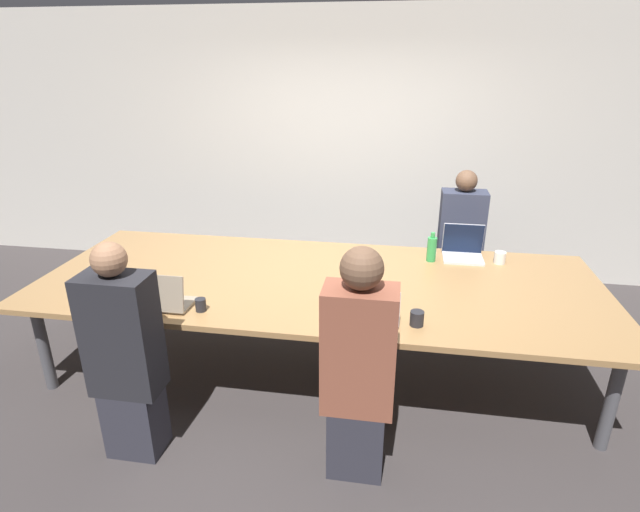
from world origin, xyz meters
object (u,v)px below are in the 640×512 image
Objects in this scene: stapler at (374,290)px; cup_near_midright at (417,318)px; person_far_right at (459,246)px; laptop_near_midright at (374,312)px; person_near_midright at (358,370)px; laptop_near_left at (165,299)px; cup_near_left at (201,305)px; bottle_far_right at (432,249)px; laptop_far_right at (463,248)px; cup_far_right at (500,258)px; person_near_left at (125,357)px.

cup_near_midright is at bearing -58.46° from stapler.
laptop_near_midright is (-0.69, -1.69, 0.14)m from person_far_right.
person_near_midright is at bearing -95.09° from stapler.
laptop_near_left is 0.25m from cup_near_left.
person_far_right reaches higher than laptop_near_left.
bottle_far_right is (-0.29, -0.59, 0.18)m from person_far_right.
cup_near_midright reaches higher than stapler.
laptop_near_midright is at bearing -95.92° from person_near_midright.
bottle_far_right is at bearing -116.42° from person_far_right.
bottle_far_right reaches higher than laptop_near_midright.
laptop_near_left is at bearing -147.89° from laptop_far_right.
laptop_far_right is 2.41m from laptop_near_left.
laptop_far_right is 0.24× the size of person_far_right.
person_near_midright reaches higher than laptop_far_right.
cup_far_right is 0.07× the size of person_near_midright.
laptop_far_right is 2.72m from person_near_left.
cup_near_left is (0.24, 0.01, -0.03)m from laptop_near_left.
bottle_far_right is at bearing -147.07° from laptop_near_left.
laptop_far_right is 0.30m from cup_far_right.
stapler is at bearing -91.80° from person_near_midright.
cup_near_left is (-1.40, -0.04, -0.00)m from cup_near_midright.
bottle_far_right is 1.91m from cup_near_left.
cup_near_left is (-1.13, -0.03, -0.03)m from laptop_near_midright.
cup_near_left is at bearing -118.71° from person_near_left.
person_near_midright reaches higher than cup_far_right.
person_near_left is (-1.67, -0.53, -0.12)m from cup_near_midright.
cup_near_midright is (-0.42, -1.69, 0.12)m from person_far_right.
cup_far_right is at bearing -64.93° from person_far_right.
cup_far_right is at bearing -152.92° from laptop_near_left.
person_near_midright is at bearing 84.08° from laptop_near_midright.
laptop_far_right is 3.80× the size of cup_near_left.
cup_far_right is at bearing 59.18° from cup_near_midright.
cup_near_midright is at bearing 1.48° from cup_near_left.
laptop_near_midright is at bearing -179.06° from cup_near_midright.
person_far_right is 0.62m from cup_far_right.
cup_far_right is at bearing 3.91° from bottle_far_right.
cup_near_midright is 1.64m from laptop_near_left.
laptop_near_left reaches higher than cup_near_midright.
person_far_right is 1.83m from laptop_near_midright.
cup_far_right reaches higher than cup_near_midright.
stapler is (1.38, 0.95, 0.10)m from person_near_left.
cup_near_midright is (-0.68, -1.14, -0.00)m from cup_far_right.
cup_near_left is (-1.53, -1.14, -0.06)m from bottle_far_right.
person_near_midright is 9.29× the size of stapler.
laptop_near_midright is at bearing -159.35° from person_near_left.
laptop_near_left is at bearing -178.32° from cup_near_midright.
person_far_right reaches higher than laptop_far_right.
laptop_near_midright is (-0.95, -1.14, 0.02)m from cup_far_right.
bottle_far_right is 0.81m from stapler.
laptop_near_left is at bearing -147.07° from bottle_far_right.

